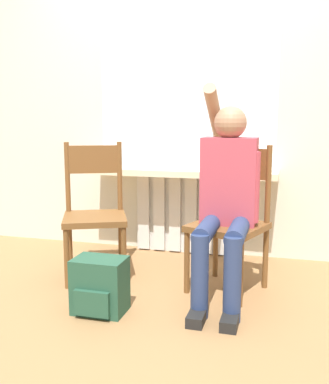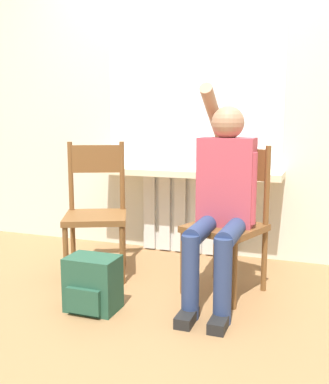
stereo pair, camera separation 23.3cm
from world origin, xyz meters
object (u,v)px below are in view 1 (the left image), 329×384
at_px(chair_right, 231,218).
at_px(backpack, 100,286).
at_px(person, 227,193).
at_px(cat, 243,154).
at_px(chair_left, 95,210).

relative_size(chair_right, backpack, 2.94).
bearing_deg(person, chair_right, 82.92).
height_order(person, cat, person).
xyz_separation_m(chair_right, backpack, (-0.67, -0.57, -0.31)).
relative_size(chair_left, cat, 2.20).
height_order(chair_left, chair_right, same).
bearing_deg(backpack, person, 34.24).
relative_size(chair_right, person, 0.71).
relative_size(person, backpack, 4.13).
bearing_deg(chair_right, person, -77.11).
relative_size(person, cat, 3.09).
bearing_deg(backpack, chair_left, 116.15).
height_order(cat, backpack, cat).
relative_size(chair_left, person, 0.71).
xyz_separation_m(cat, backpack, (-0.67, -1.16, -0.68)).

